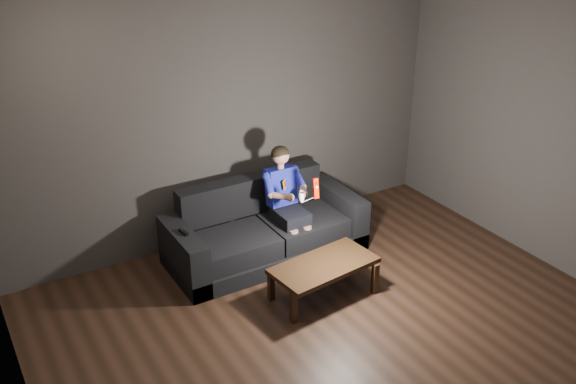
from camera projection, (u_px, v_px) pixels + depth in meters
floor at (368, 358)px, 5.31m from camera, size 5.00×5.00×0.00m
back_wall at (229, 118)px, 6.66m from camera, size 5.00×0.04×2.70m
left_wall at (22, 319)px, 3.57m from camera, size 0.04×5.00×2.70m
ceiling at (391, 28)px, 4.14m from camera, size 5.00×5.00×0.02m
sofa at (265, 233)px, 6.69m from camera, size 2.03×0.88×0.79m
child at (286, 194)px, 6.57m from camera, size 0.44×0.54×1.09m
wii_remote_red at (316, 188)px, 6.19m from camera, size 0.06×0.08×0.21m
nunchuk_white at (301, 196)px, 6.14m from camera, size 0.07×0.09×0.14m
wii_remote_black at (183, 232)px, 6.07m from camera, size 0.05×0.14×0.03m
coffee_table at (324, 268)px, 5.98m from camera, size 1.04×0.60×0.36m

